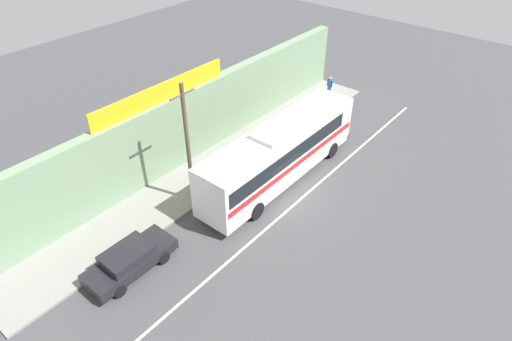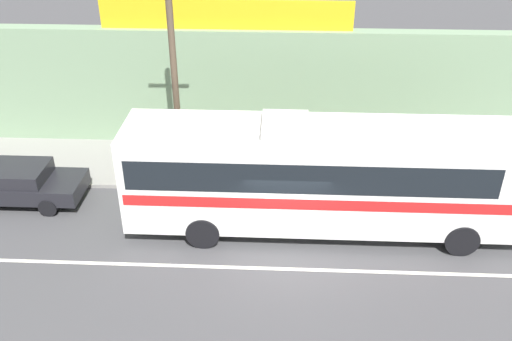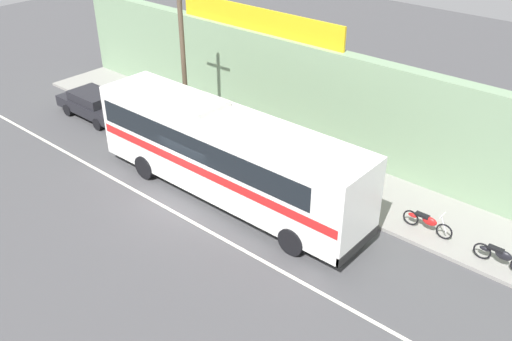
# 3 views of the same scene
# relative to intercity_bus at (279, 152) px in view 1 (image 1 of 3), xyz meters

# --- Properties ---
(ground_plane) EXTENTS (70.00, 70.00, 0.00)m
(ground_plane) POSITION_rel_intercity_bus_xyz_m (-1.05, -1.37, -2.07)
(ground_plane) COLOR #444447
(sidewalk_slab) EXTENTS (30.00, 3.60, 0.14)m
(sidewalk_slab) POSITION_rel_intercity_bus_xyz_m (-1.05, 3.83, -2.00)
(sidewalk_slab) COLOR gray
(sidewalk_slab) RESTS_ON ground_plane
(storefront_facade) EXTENTS (30.00, 0.70, 4.80)m
(storefront_facade) POSITION_rel_intercity_bus_xyz_m (-1.05, 5.98, 0.33)
(storefront_facade) COLOR gray
(storefront_facade) RESTS_ON ground_plane
(storefront_billboard) EXTENTS (9.58, 0.12, 1.10)m
(storefront_billboard) POSITION_rel_intercity_bus_xyz_m (-3.43, 5.98, 3.28)
(storefront_billboard) COLOR gold
(storefront_billboard) RESTS_ON storefront_facade
(road_center_stripe) EXTENTS (30.00, 0.14, 0.01)m
(road_center_stripe) POSITION_rel_intercity_bus_xyz_m (-1.05, -2.17, -2.06)
(road_center_stripe) COLOR silver
(road_center_stripe) RESTS_ON ground_plane
(intercity_bus) EXTENTS (12.30, 2.66, 3.78)m
(intercity_bus) POSITION_rel_intercity_bus_xyz_m (0.00, 0.00, 0.00)
(intercity_bus) COLOR white
(intercity_bus) RESTS_ON ground_plane
(parked_car) EXTENTS (4.50, 1.88, 1.37)m
(parked_car) POSITION_rel_intercity_bus_xyz_m (-10.35, 1.09, -1.33)
(parked_car) COLOR black
(parked_car) RESTS_ON ground_plane
(utility_pole) EXTENTS (1.60, 0.22, 7.33)m
(utility_pole) POSITION_rel_intercity_bus_xyz_m (-4.85, 2.50, 1.87)
(utility_pole) COLOR brown
(utility_pole) RESTS_ON sidewalk_slab
(motorcycle_orange) EXTENTS (1.87, 0.56, 0.94)m
(motorcycle_orange) POSITION_rel_intercity_bus_xyz_m (10.05, 2.68, -1.50)
(motorcycle_orange) COLOR black
(motorcycle_orange) RESTS_ON sidewalk_slab
(motorcycle_purple) EXTENTS (1.93, 0.56, 0.94)m
(motorcycle_purple) POSITION_rel_intercity_bus_xyz_m (7.32, 2.88, -1.50)
(motorcycle_purple) COLOR black
(motorcycle_purple) RESTS_ON sidewalk_slab
(pedestrian_near_shop) EXTENTS (0.30, 0.48, 1.73)m
(pedestrian_near_shop) POSITION_rel_intercity_bus_xyz_m (11.46, 3.52, -0.91)
(pedestrian_near_shop) COLOR navy
(pedestrian_near_shop) RESTS_ON sidewalk_slab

